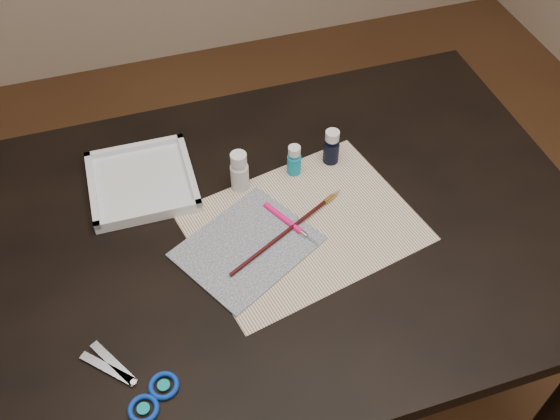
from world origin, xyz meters
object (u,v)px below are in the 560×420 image
object	(u,v)px
paper	(303,225)
scissors	(123,380)
paint_bottle_cyan	(294,160)
paint_bottle_navy	(331,147)
palette_tray	(142,181)
paint_bottle_white	(239,171)
canvas	(247,247)

from	to	relation	value
paper	scissors	xyz separation A→B (m)	(-0.41, -0.24, 0.00)
paint_bottle_cyan	paint_bottle_navy	size ratio (longest dim) A/B	0.87
palette_tray	paper	bearing A→B (deg)	-35.93
paint_bottle_white	paint_bottle_cyan	xyz separation A→B (m)	(0.13, 0.01, -0.01)
paper	scissors	bearing A→B (deg)	-150.03
scissors	palette_tray	world-z (taller)	palette_tray
paper	paint_bottle_white	world-z (taller)	paint_bottle_white
paper	paint_bottle_white	bearing A→B (deg)	122.72
paint_bottle_cyan	paint_bottle_navy	distance (m)	0.09
paper	paint_bottle_navy	world-z (taller)	paint_bottle_navy
canvas	palette_tray	bearing A→B (deg)	126.09
paint_bottle_cyan	paper	bearing A→B (deg)	-101.42
paint_bottle_white	palette_tray	world-z (taller)	paint_bottle_white
canvas	paint_bottle_white	size ratio (longest dim) A/B	2.64
canvas	paint_bottle_cyan	size ratio (longest dim) A/B	3.38
paper	palette_tray	size ratio (longest dim) A/B	2.00
paint_bottle_white	scissors	size ratio (longest dim) A/B	0.47
palette_tray	canvas	bearing A→B (deg)	-53.91
paint_bottle_white	paint_bottle_cyan	size ratio (longest dim) A/B	1.28
paper	canvas	bearing A→B (deg)	-170.86
paint_bottle_white	paper	bearing A→B (deg)	-57.28
paper	paint_bottle_navy	distance (m)	0.21
canvas	scissors	distance (m)	0.35
paint_bottle_navy	paint_bottle_white	bearing A→B (deg)	-175.89
paint_bottle_navy	paper	bearing A→B (deg)	-126.76
paint_bottle_navy	scissors	bearing A→B (deg)	-143.05
paper	paint_bottle_navy	size ratio (longest dim) A/B	5.14
paper	paint_bottle_cyan	world-z (taller)	paint_bottle_cyan
paint_bottle_cyan	paint_bottle_navy	world-z (taller)	paint_bottle_navy
paint_bottle_white	paint_bottle_navy	world-z (taller)	paint_bottle_white
paint_bottle_white	palette_tray	bearing A→B (deg)	161.34
paint_bottle_cyan	canvas	bearing A→B (deg)	-132.07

